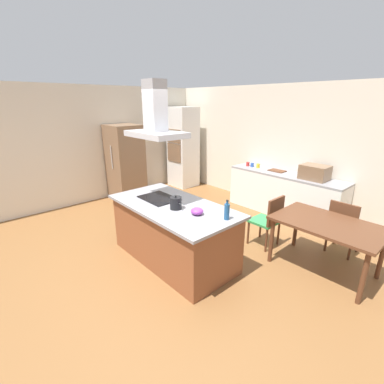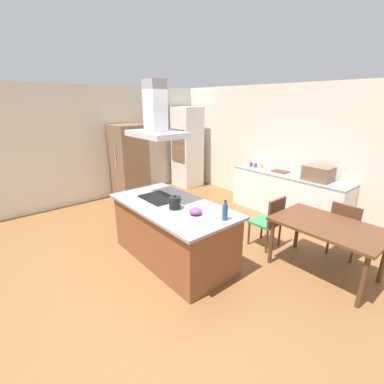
{
  "view_description": "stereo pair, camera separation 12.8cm",
  "coord_description": "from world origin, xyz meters",
  "px_view_note": "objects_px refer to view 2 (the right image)",
  "views": [
    {
      "loc": [
        2.95,
        -2.27,
        2.34
      ],
      "look_at": [
        -0.02,
        0.4,
        1.0
      ],
      "focal_mm": 25.33,
      "sensor_mm": 36.0,
      "label": 1
    },
    {
      "loc": [
        3.04,
        -2.17,
        2.34
      ],
      "look_at": [
        -0.02,
        0.4,
        1.0
      ],
      "focal_mm": 25.33,
      "sensor_mm": 36.0,
      "label": 2
    }
  ],
  "objects_px": {
    "olive_oil_bottle": "(225,212)",
    "chair_at_left_end": "(270,219)",
    "coffee_mug_red": "(251,164)",
    "coffee_mug_blue": "(256,165)",
    "dining_table": "(328,230)",
    "mixing_bowl": "(196,211)",
    "tea_kettle": "(175,203)",
    "wall_oven_stack": "(187,147)",
    "countertop_microwave": "(318,173)",
    "cooktop": "(159,198)",
    "range_hood": "(156,119)",
    "cutting_board": "(280,171)",
    "coffee_mug_yellow": "(261,166)",
    "refrigerator": "(129,162)",
    "chair_facing_back_wall": "(346,227)"
  },
  "relations": [
    {
      "from": "olive_oil_bottle",
      "to": "coffee_mug_blue",
      "type": "relative_size",
      "value": 2.92
    },
    {
      "from": "cutting_board",
      "to": "coffee_mug_yellow",
      "type": "bearing_deg",
      "value": -174.24
    },
    {
      "from": "coffee_mug_red",
      "to": "dining_table",
      "type": "relative_size",
      "value": 0.06
    },
    {
      "from": "tea_kettle",
      "to": "coffee_mug_red",
      "type": "height_order",
      "value": "tea_kettle"
    },
    {
      "from": "cooktop",
      "to": "range_hood",
      "type": "height_order",
      "value": "range_hood"
    },
    {
      "from": "olive_oil_bottle",
      "to": "chair_at_left_end",
      "type": "bearing_deg",
      "value": 95.49
    },
    {
      "from": "coffee_mug_red",
      "to": "coffee_mug_blue",
      "type": "distance_m",
      "value": 0.12
    },
    {
      "from": "tea_kettle",
      "to": "coffee_mug_blue",
      "type": "relative_size",
      "value": 2.43
    },
    {
      "from": "countertop_microwave",
      "to": "chair_facing_back_wall",
      "type": "bearing_deg",
      "value": -41.35
    },
    {
      "from": "chair_at_left_end",
      "to": "wall_oven_stack",
      "type": "bearing_deg",
      "value": 161.4
    },
    {
      "from": "chair_at_left_end",
      "to": "coffee_mug_red",
      "type": "bearing_deg",
      "value": 137.18
    },
    {
      "from": "countertop_microwave",
      "to": "coffee_mug_yellow",
      "type": "distance_m",
      "value": 1.3
    },
    {
      "from": "tea_kettle",
      "to": "wall_oven_stack",
      "type": "xyz_separation_m",
      "value": [
        -3.06,
        2.71,
        0.11
      ]
    },
    {
      "from": "olive_oil_bottle",
      "to": "refrigerator",
      "type": "relative_size",
      "value": 0.14
    },
    {
      "from": "dining_table",
      "to": "countertop_microwave",
      "type": "bearing_deg",
      "value": 121.81
    },
    {
      "from": "cooktop",
      "to": "range_hood",
      "type": "xyz_separation_m",
      "value": [
        0.0,
        0.0,
        1.2
      ]
    },
    {
      "from": "olive_oil_bottle",
      "to": "coffee_mug_red",
      "type": "xyz_separation_m",
      "value": [
        -1.67,
        2.66,
        -0.07
      ]
    },
    {
      "from": "cutting_board",
      "to": "wall_oven_stack",
      "type": "distance_m",
      "value": 2.85
    },
    {
      "from": "olive_oil_bottle",
      "to": "range_hood",
      "type": "bearing_deg",
      "value": -170.98
    },
    {
      "from": "coffee_mug_red",
      "to": "refrigerator",
      "type": "distance_m",
      "value": 2.95
    },
    {
      "from": "mixing_bowl",
      "to": "range_hood",
      "type": "xyz_separation_m",
      "value": [
        -0.86,
        -0.02,
        1.16
      ]
    },
    {
      "from": "range_hood",
      "to": "chair_at_left_end",
      "type": "bearing_deg",
      "value": 51.95
    },
    {
      "from": "coffee_mug_blue",
      "to": "coffee_mug_yellow",
      "type": "relative_size",
      "value": 1.0
    },
    {
      "from": "cutting_board",
      "to": "cooktop",
      "type": "bearing_deg",
      "value": -95.52
    },
    {
      "from": "tea_kettle",
      "to": "chair_facing_back_wall",
      "type": "distance_m",
      "value": 2.67
    },
    {
      "from": "olive_oil_bottle",
      "to": "dining_table",
      "type": "distance_m",
      "value": 1.5
    },
    {
      "from": "wall_oven_stack",
      "to": "chair_at_left_end",
      "type": "distance_m",
      "value": 3.9
    },
    {
      "from": "dining_table",
      "to": "coffee_mug_blue",
      "type": "bearing_deg",
      "value": 148.33
    },
    {
      "from": "mixing_bowl",
      "to": "tea_kettle",
      "type": "bearing_deg",
      "value": -166.33
    },
    {
      "from": "cooktop",
      "to": "coffee_mug_red",
      "type": "distance_m",
      "value": 2.89
    },
    {
      "from": "coffee_mug_blue",
      "to": "chair_facing_back_wall",
      "type": "height_order",
      "value": "coffee_mug_blue"
    },
    {
      "from": "olive_oil_bottle",
      "to": "chair_at_left_end",
      "type": "relative_size",
      "value": 0.3
    },
    {
      "from": "cooktop",
      "to": "cutting_board",
      "type": "height_order",
      "value": "cutting_board"
    },
    {
      "from": "cutting_board",
      "to": "refrigerator",
      "type": "height_order",
      "value": "refrigerator"
    },
    {
      "from": "olive_oil_bottle",
      "to": "cutting_board",
      "type": "relative_size",
      "value": 0.77
    },
    {
      "from": "coffee_mug_red",
      "to": "countertop_microwave",
      "type": "bearing_deg",
      "value": 0.8
    },
    {
      "from": "countertop_microwave",
      "to": "wall_oven_stack",
      "type": "relative_size",
      "value": 0.23
    },
    {
      "from": "coffee_mug_yellow",
      "to": "chair_facing_back_wall",
      "type": "distance_m",
      "value": 2.39
    },
    {
      "from": "tea_kettle",
      "to": "coffee_mug_yellow",
      "type": "bearing_deg",
      "value": 103.17
    },
    {
      "from": "dining_table",
      "to": "wall_oven_stack",
      "type": "bearing_deg",
      "value": 164.93
    },
    {
      "from": "chair_at_left_end",
      "to": "olive_oil_bottle",
      "type": "bearing_deg",
      "value": -84.51
    },
    {
      "from": "coffee_mug_yellow",
      "to": "tea_kettle",
      "type": "bearing_deg",
      "value": -76.83
    },
    {
      "from": "dining_table",
      "to": "cooktop",
      "type": "bearing_deg",
      "value": -145.03
    },
    {
      "from": "cooktop",
      "to": "refrigerator",
      "type": "relative_size",
      "value": 0.33
    },
    {
      "from": "coffee_mug_yellow",
      "to": "cutting_board",
      "type": "height_order",
      "value": "coffee_mug_yellow"
    },
    {
      "from": "countertop_microwave",
      "to": "range_hood",
      "type": "xyz_separation_m",
      "value": [
        -1.11,
        -2.88,
        1.06
      ]
    },
    {
      "from": "olive_oil_bottle",
      "to": "mixing_bowl",
      "type": "distance_m",
      "value": 0.41
    },
    {
      "from": "cutting_board",
      "to": "tea_kettle",
      "type": "bearing_deg",
      "value": -85.68
    },
    {
      "from": "refrigerator",
      "to": "tea_kettle",
      "type": "bearing_deg",
      "value": -16.52
    },
    {
      "from": "mixing_bowl",
      "to": "range_hood",
      "type": "bearing_deg",
      "value": -178.77
    }
  ]
}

